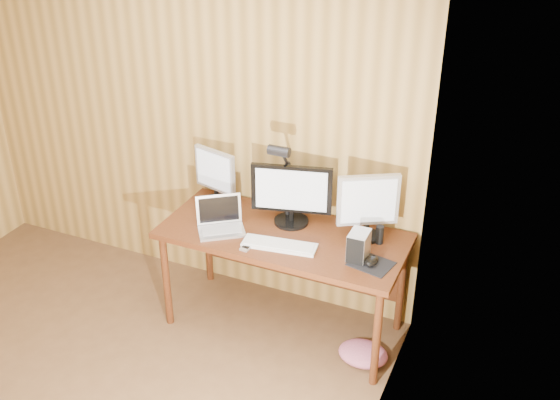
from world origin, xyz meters
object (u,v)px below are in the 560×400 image
Objects in this scene: monitor_center at (292,194)px; laptop at (220,221)px; mouse at (371,261)px; hard_drive at (359,246)px; desk_lamp at (283,171)px; monitor_left at (215,175)px; desk at (287,244)px; phone at (247,246)px; keyboard at (279,245)px; speaker at (380,235)px; monitor_right at (368,205)px.

monitor_center is 0.50m from laptop.
mouse is 0.12m from hard_drive.
monitor_left is at bearing 173.64° from desk_lamp.
phone reaches higher than desk.
phone is (-0.18, -0.09, -0.00)m from keyboard.
monitor_left is 1.29m from mouse.
mouse is at bearing -84.50° from speaker.
monitor_center is 0.60m from monitor_left.
monitor_left is 0.77m from keyboard.
hard_drive is (0.53, -0.16, 0.21)m from desk.
desk_lamp is at bearing 6.72° from monitor_left.
speaker is 0.20× the size of desk_lamp.
laptop is at bearing -142.59° from desk_lamp.
mouse is (0.63, -0.26, -0.19)m from monitor_center.
monitor_center is at bearing 14.08° from desk_lamp.
keyboard is (0.44, -0.05, -0.04)m from laptop.
monitor_right is 3.93× the size of phone.
monitor_center is 1.19× the size of monitor_right.
desk is at bearing -173.92° from speaker.
monitor_right is 1.18× the size of laptop.
mouse is (0.12, -0.28, -0.21)m from monitor_right.
monitor_right is at bearing 12.41° from monitor_left.
hard_drive is 1.59× the size of phone.
monitor_left is 0.69m from phone.
desk is at bearing 1.58° from monitor_left.
monitor_right is at bearing 26.99° from keyboard.
desk_lamp reaches higher than speaker.
laptop is (0.21, -0.32, -0.16)m from monitor_left.
desk_lamp is at bearing 153.39° from monitor_right.
monitor_right is at bearing 36.78° from phone.
desk_lamp reaches higher than laptop.
laptop is 0.93m from hard_drive.
desk is at bearing 70.54° from phone.
desk_lamp is at bearing 0.04° from laptop.
monitor_right is 0.96m from laptop.
laptop is (-0.39, -0.26, -0.16)m from monitor_center.
phone is at bearing -161.44° from keyboard.
monitor_left is at bearing 147.85° from monitor_right.
desk_lamp is (-0.57, -0.03, 0.14)m from monitor_right.
hard_drive is 1.47× the size of speaker.
speaker is (-0.02, 0.25, 0.04)m from mouse.
hard_drive reaches higher than speaker.
mouse is at bearing -18.37° from desk_lamp.
keyboard is (0.05, -0.30, -0.20)m from monitor_center.
mouse reaches higher than phone.
desk is 0.37m from phone.
hard_drive is at bearing -18.68° from desk_lamp.
keyboard reaches higher than phone.
phone is 0.92× the size of speaker.
monitor_right is 0.91× the size of keyboard.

